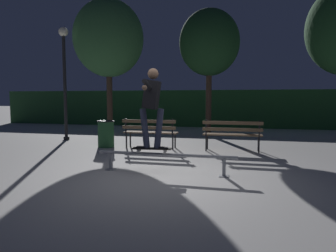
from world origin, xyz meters
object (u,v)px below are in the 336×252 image
object	(u,v)px
trash_can	(106,133)
park_bench_left_center	(232,132)
tree_behind_benches	(209,43)
lamp_post_left	(64,69)
skateboard	(152,149)
tree_far_left	(109,39)
skateboarder	(152,101)
grind_rail	(165,157)
park_bench_leftmost	(150,130)

from	to	relation	value
trash_can	park_bench_left_center	bearing A→B (deg)	1.48
tree_behind_benches	lamp_post_left	xyz separation A→B (m)	(-4.74, -2.51, -1.11)
skateboard	park_bench_left_center	xyz separation A→B (m)	(1.46, 2.76, 0.07)
skateboard	tree_far_left	distance (m)	7.01
park_bench_left_center	lamp_post_left	world-z (taller)	lamp_post_left
skateboarder	grind_rail	bearing A→B (deg)	-0.07
skateboard	skateboarder	xyz separation A→B (m)	(0.00, 0.00, 0.94)
grind_rail	park_bench_left_center	size ratio (longest dim) A/B	1.75
grind_rail	lamp_post_left	world-z (taller)	lamp_post_left
park_bench_left_center	tree_behind_benches	xyz separation A→B (m)	(-1.04, 3.56, 3.06)
tree_behind_benches	trash_can	distance (m)	5.53
tree_far_left	park_bench_leftmost	bearing A→B (deg)	-46.16
trash_can	skateboarder	bearing A→B (deg)	-49.86
tree_far_left	trash_can	xyz separation A→B (m)	(1.05, -2.59, -3.32)
park_bench_leftmost	skateboard	bearing A→B (deg)	-72.06
park_bench_left_center	skateboarder	bearing A→B (deg)	-117.90
park_bench_left_center	lamp_post_left	distance (m)	6.18
skateboarder	tree_behind_benches	world-z (taller)	tree_behind_benches
skateboard	skateboarder	size ratio (longest dim) A/B	0.51
grind_rail	tree_far_left	bearing A→B (deg)	124.05
grind_rail	park_bench_left_center	world-z (taller)	park_bench_left_center
skateboard	tree_behind_benches	bearing A→B (deg)	86.14
tree_behind_benches	trash_can	bearing A→B (deg)	-126.13
grind_rail	park_bench_left_center	bearing A→B (deg)	66.44
park_bench_leftmost	park_bench_left_center	xyz separation A→B (m)	(2.36, 0.00, 0.00)
lamp_post_left	skateboarder	bearing A→B (deg)	-41.51
park_bench_leftmost	tree_far_left	world-z (taller)	tree_far_left
grind_rail	skateboard	size ratio (longest dim) A/B	3.51
tree_far_left	lamp_post_left	bearing A→B (deg)	-125.21
skateboarder	park_bench_leftmost	bearing A→B (deg)	108.00
park_bench_leftmost	tree_behind_benches	bearing A→B (deg)	69.67
park_bench_left_center	tree_far_left	distance (m)	6.25
skateboarder	park_bench_left_center	bearing A→B (deg)	62.10
tree_far_left	skateboarder	bearing A→B (deg)	-57.93
park_bench_left_center	grind_rail	bearing A→B (deg)	-113.56
grind_rail	park_bench_leftmost	bearing A→B (deg)	112.70
tree_far_left	skateboard	bearing A→B (deg)	-57.95
park_bench_leftmost	tree_behind_benches	distance (m)	4.88
skateboard	lamp_post_left	distance (m)	6.10
grind_rail	lamp_post_left	distance (m)	6.34
park_bench_leftmost	tree_far_left	size ratio (longest dim) A/B	0.31
skateboard	park_bench_leftmost	bearing A→B (deg)	107.94
lamp_post_left	trash_can	bearing A→B (deg)	-29.15
grind_rail	park_bench_left_center	xyz separation A→B (m)	(1.20, 2.76, 0.23)
skateboarder	park_bench_left_center	world-z (taller)	skateboarder
trash_can	skateboard	bearing A→B (deg)	-49.90
grind_rail	tree_far_left	size ratio (longest dim) A/B	0.54
park_bench_left_center	trash_can	size ratio (longest dim) A/B	2.00
tree_behind_benches	lamp_post_left	bearing A→B (deg)	-152.12
skateboard	tree_far_left	world-z (taller)	tree_far_left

